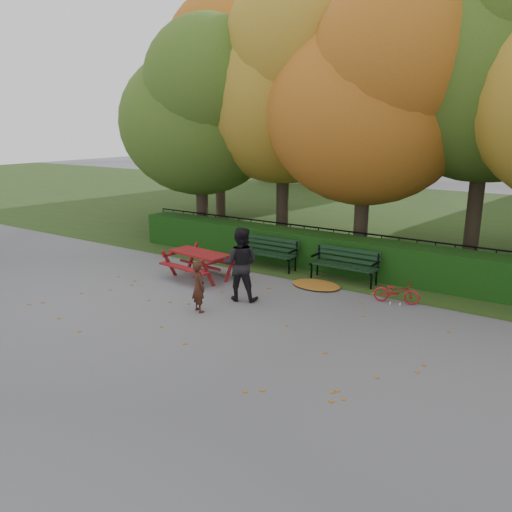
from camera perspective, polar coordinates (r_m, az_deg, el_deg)
The scene contains 18 objects.
ground at distance 11.07m, azimuth -3.07°, elevation -6.76°, with size 90.00×90.00×0.00m, color gray.
grass_strip at distance 23.44m, azimuth 17.78°, elevation 4.12°, with size 90.00×90.00×0.00m, color #233915.
building_left at distance 37.61m, azimuth 10.19°, elevation 19.82°, with size 10.00×7.00×15.00m, color tan.
hedge at distance 14.60m, azimuth 7.46°, elevation 0.55°, with size 13.00×0.90×1.00m, color black.
iron_fence at distance 15.30m, azimuth 8.79°, elevation 1.29°, with size 14.00×0.04×1.02m.
tree_a at distance 17.90m, azimuth -6.13°, elevation 16.18°, with size 5.88×5.60×7.48m.
tree_b at distance 17.34m, azimuth 3.84°, elevation 19.20°, with size 6.72×6.40×8.79m.
tree_c at distance 15.20m, azimuth 13.54°, elevation 17.28°, with size 6.30×6.00×8.00m.
tree_d at distance 15.76m, azimuth 26.68°, elevation 20.32°, with size 7.14×6.80×9.58m.
tree_f at distance 22.03m, azimuth -3.95°, elevation 19.01°, with size 6.93×6.60×9.19m.
bench_left at distance 14.53m, azimuth 1.46°, elevation 0.68°, with size 1.80×0.57×0.88m.
bench_right at distance 13.45m, azimuth 10.15°, elevation -0.71°, with size 1.80×0.57×0.88m.
picnic_table at distance 13.54m, azimuth -6.49°, elevation -0.24°, with size 1.86×1.56×0.84m.
leaf_pile at distance 13.02m, azimuth 6.88°, elevation -3.29°, with size 1.30×0.90×0.09m, color brown.
leaf_scatter at distance 11.30m, azimuth -2.16°, elevation -6.27°, with size 9.00×5.70×0.01m, color brown, non-canonical shape.
child at distance 11.15m, azimuth -6.60°, elevation -3.51°, with size 0.42×0.28×1.16m, color #381C12.
adult at distance 11.75m, azimuth -1.78°, elevation -0.91°, with size 0.86×0.67×1.77m, color black.
bicycle at distance 12.15m, azimuth 15.78°, elevation -3.95°, with size 0.37×1.05×0.55m, color #B6101D.
Camera 1 is at (6.17, -8.25, 4.06)m, focal length 35.00 mm.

